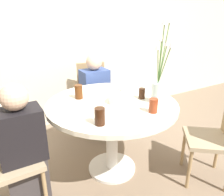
% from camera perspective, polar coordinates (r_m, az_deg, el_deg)
% --- Properties ---
extents(ground_plane, '(16.00, 16.00, 0.00)m').
position_cam_1_polar(ground_plane, '(2.44, 0.00, -17.85)').
color(ground_plane, '#7A6651').
extents(wall_back, '(8.00, 0.05, 2.60)m').
position_cam_1_polar(wall_back, '(3.15, -13.05, 16.34)').
color(wall_back, beige).
rests_on(wall_back, ground_plane).
extents(dining_table, '(1.22, 1.22, 0.76)m').
position_cam_1_polar(dining_table, '(2.10, 0.00, -4.40)').
color(dining_table, beige).
rests_on(dining_table, ground_plane).
extents(chair_left_flank, '(0.49, 0.49, 0.91)m').
position_cam_1_polar(chair_left_flank, '(3.03, -5.05, 1.45)').
color(chair_left_flank, '#9E896B').
rests_on(chair_left_flank, ground_plane).
extents(chair_far_back, '(0.41, 0.41, 0.91)m').
position_cam_1_polar(chair_far_back, '(1.90, -26.96, -13.77)').
color(chair_far_back, '#9E896B').
rests_on(chair_far_back, ground_plane).
extents(chair_near_front, '(0.56, 0.56, 0.91)m').
position_cam_1_polar(chair_near_front, '(2.25, 26.02, -8.04)').
color(chair_near_front, '#9E896B').
rests_on(chair_near_front, ground_plane).
extents(birthday_cake, '(0.23, 0.23, 0.12)m').
position_cam_1_polar(birthday_cake, '(2.02, 2.31, -0.23)').
color(birthday_cake, white).
rests_on(birthday_cake, dining_table).
extents(flower_vase, '(0.21, 0.22, 0.75)m').
position_cam_1_polar(flower_vase, '(2.00, 12.20, 4.42)').
color(flower_vase, '#B2C6C1').
rests_on(flower_vase, dining_table).
extents(side_plate, '(0.18, 0.18, 0.01)m').
position_cam_1_polar(side_plate, '(2.31, -4.42, 1.68)').
color(side_plate, silver).
rests_on(side_plate, dining_table).
extents(drink_glass_0, '(0.08, 0.08, 0.14)m').
position_cam_1_polar(drink_glass_0, '(2.14, -8.71, 1.62)').
color(drink_glass_0, '#51280F').
rests_on(drink_glass_0, dining_table).
extents(drink_glass_1, '(0.07, 0.07, 0.12)m').
position_cam_1_polar(drink_glass_1, '(1.84, 10.76, -1.96)').
color(drink_glass_1, maroon).
rests_on(drink_glass_1, dining_table).
extents(drink_glass_2, '(0.08, 0.08, 0.13)m').
position_cam_1_polar(drink_glass_2, '(1.61, -3.21, -4.81)').
color(drink_glass_2, '#33190C').
rests_on(drink_glass_2, dining_table).
extents(drink_glass_3, '(0.06, 0.06, 0.10)m').
position_cam_1_polar(drink_glass_3, '(2.13, 7.80, 1.20)').
color(drink_glass_3, '#33190C').
rests_on(drink_glass_3, dining_table).
extents(person_woman, '(0.34, 0.24, 1.07)m').
position_cam_1_polar(person_woman, '(2.89, -4.44, 0.20)').
color(person_woman, '#383333').
rests_on(person_woman, ground_plane).
extents(person_boy, '(0.34, 0.24, 1.07)m').
position_cam_1_polar(person_boy, '(1.91, -22.08, -13.09)').
color(person_boy, '#383333').
rests_on(person_boy, ground_plane).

